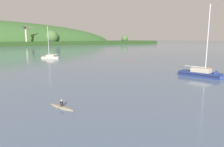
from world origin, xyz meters
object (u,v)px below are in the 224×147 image
Objects in this scene: dockside_crane at (26,36)px; mooring_buoy_midchannel at (127,60)px; sailboat_far_left at (49,58)px; mooring_buoy_foreground at (208,68)px; sailboat_near_mooring at (205,75)px; canoe_with_paddler at (62,107)px.

mooring_buoy_midchannel is at bearing -128.34° from dockside_crane.
dockside_crane is at bearing -55.56° from sailboat_far_left.
sailboat_far_left is 52.44m from mooring_buoy_foreground.
sailboat_near_mooring is 20.59× the size of mooring_buoy_midchannel.
sailboat_near_mooring is at bearing 146.85° from sailboat_far_left.
mooring_buoy_foreground is 25.99m from mooring_buoy_midchannel.
sailboat_near_mooring is 54.19m from sailboat_far_left.
sailboat_near_mooring is at bearing -148.94° from mooring_buoy_foreground.
canoe_with_paddler is 5.43× the size of mooring_buoy_midchannel.
sailboat_near_mooring is 28.26m from canoe_with_paddler.
mooring_buoy_foreground is at bearing 83.31° from canoe_with_paddler.
canoe_with_paddler is at bearing -166.05° from mooring_buoy_foreground.
sailboat_far_left is 23.17× the size of mooring_buoy_foreground.
mooring_buoy_midchannel is at bearing 103.10° from mooring_buoy_foreground.
canoe_with_paddler is 40.44m from mooring_buoy_foreground.
canoe_with_paddler is at bearing 117.35° from sailboat_far_left.
sailboat_far_left is at bearing -178.51° from sailboat_near_mooring.
sailboat_far_left is (-14.62, -139.72, -8.96)m from dockside_crane.
mooring_buoy_foreground is (39.25, 9.75, -0.10)m from canoe_with_paddler.
sailboat_near_mooring is at bearing -99.33° from mooring_buoy_midchannel.
sailboat_far_left reaches higher than canoe_with_paddler.
dockside_crane is 1.54× the size of sailboat_far_left.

